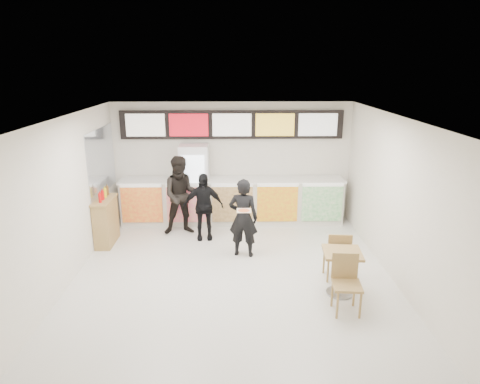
{
  "coord_description": "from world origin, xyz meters",
  "views": [
    {
      "loc": [
        0.01,
        -7.18,
        3.88
      ],
      "look_at": [
        0.16,
        1.2,
        1.37
      ],
      "focal_mm": 32.0,
      "sensor_mm": 36.0,
      "label": 1
    }
  ],
  "objects_px": {
    "drinks_fridge": "(195,185)",
    "customer_mid": "(203,207)",
    "cafe_table": "(342,265)",
    "customer_left": "(182,196)",
    "service_counter": "(232,201)",
    "condiment_ledge": "(106,221)",
    "customer_main": "(243,218)"
  },
  "relations": [
    {
      "from": "customer_left",
      "to": "cafe_table",
      "type": "height_order",
      "value": "customer_left"
    },
    {
      "from": "cafe_table",
      "to": "condiment_ledge",
      "type": "xyz_separation_m",
      "value": [
        -4.71,
        2.3,
        -0.02
      ]
    },
    {
      "from": "customer_main",
      "to": "customer_mid",
      "type": "relative_size",
      "value": 1.07
    },
    {
      "from": "cafe_table",
      "to": "drinks_fridge",
      "type": "bearing_deg",
      "value": 133.12
    },
    {
      "from": "drinks_fridge",
      "to": "customer_mid",
      "type": "xyz_separation_m",
      "value": [
        0.27,
        -1.06,
        -0.22
      ]
    },
    {
      "from": "customer_main",
      "to": "condiment_ledge",
      "type": "relative_size",
      "value": 1.34
    },
    {
      "from": "drinks_fridge",
      "to": "customer_mid",
      "type": "height_order",
      "value": "drinks_fridge"
    },
    {
      "from": "customer_main",
      "to": "customer_mid",
      "type": "distance_m",
      "value": 1.28
    },
    {
      "from": "customer_mid",
      "to": "condiment_ledge",
      "type": "bearing_deg",
      "value": -178.53
    },
    {
      "from": "drinks_fridge",
      "to": "cafe_table",
      "type": "bearing_deg",
      "value": -51.97
    },
    {
      "from": "customer_left",
      "to": "condiment_ledge",
      "type": "xyz_separation_m",
      "value": [
        -1.64,
        -0.59,
        -0.4
      ]
    },
    {
      "from": "service_counter",
      "to": "condiment_ledge",
      "type": "bearing_deg",
      "value": -155.44
    },
    {
      "from": "service_counter",
      "to": "cafe_table",
      "type": "distance_m",
      "value": 4.06
    },
    {
      "from": "customer_left",
      "to": "condiment_ledge",
      "type": "distance_m",
      "value": 1.79
    },
    {
      "from": "customer_mid",
      "to": "condiment_ledge",
      "type": "relative_size",
      "value": 1.25
    },
    {
      "from": "service_counter",
      "to": "customer_main",
      "type": "height_order",
      "value": "customer_main"
    },
    {
      "from": "cafe_table",
      "to": "condiment_ledge",
      "type": "height_order",
      "value": "condiment_ledge"
    },
    {
      "from": "drinks_fridge",
      "to": "customer_left",
      "type": "relative_size",
      "value": 1.07
    },
    {
      "from": "service_counter",
      "to": "customer_left",
      "type": "xyz_separation_m",
      "value": [
        -1.18,
        -0.7,
        0.36
      ]
    },
    {
      "from": "condiment_ledge",
      "to": "customer_left",
      "type": "bearing_deg",
      "value": 19.8
    },
    {
      "from": "cafe_table",
      "to": "customer_left",
      "type": "bearing_deg",
      "value": 141.76
    },
    {
      "from": "drinks_fridge",
      "to": "condiment_ledge",
      "type": "height_order",
      "value": "drinks_fridge"
    },
    {
      "from": "drinks_fridge",
      "to": "customer_main",
      "type": "bearing_deg",
      "value": -59.66
    },
    {
      "from": "cafe_table",
      "to": "customer_main",
      "type": "bearing_deg",
      "value": 140.73
    },
    {
      "from": "service_counter",
      "to": "customer_left",
      "type": "bearing_deg",
      "value": -149.38
    },
    {
      "from": "cafe_table",
      "to": "condiment_ledge",
      "type": "relative_size",
      "value": 1.33
    },
    {
      "from": "customer_mid",
      "to": "cafe_table",
      "type": "xyz_separation_m",
      "value": [
        2.55,
        -2.54,
        -0.22
      ]
    },
    {
      "from": "customer_left",
      "to": "customer_mid",
      "type": "distance_m",
      "value": 0.64
    },
    {
      "from": "drinks_fridge",
      "to": "cafe_table",
      "type": "relative_size",
      "value": 1.2
    },
    {
      "from": "customer_left",
      "to": "drinks_fridge",
      "type": "bearing_deg",
      "value": 61.72
    },
    {
      "from": "service_counter",
      "to": "customer_left",
      "type": "distance_m",
      "value": 1.42
    },
    {
      "from": "customer_mid",
      "to": "condiment_ledge",
      "type": "distance_m",
      "value": 2.18
    }
  ]
}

